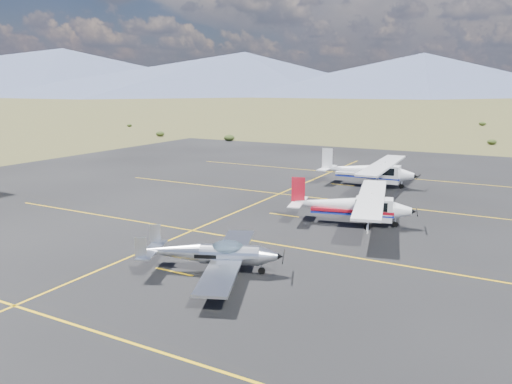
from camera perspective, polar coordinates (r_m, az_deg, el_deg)
The scene contains 5 objects.
ground at distance 23.26m, azimuth 1.94°, elevation -7.68°, with size 1600.00×1600.00×0.00m, color #383D1C.
apron at distance 29.40m, azimuth 8.11°, elevation -3.57°, with size 72.00×72.00×0.02m, color black.
aircraft_low_wing at distance 21.43m, azimuth -4.82°, elevation -7.06°, with size 6.02×7.97×1.77m.
aircraft_cessna at distance 29.15m, azimuth 10.96°, elevation -1.45°, with size 6.64×10.33×2.61m.
aircraft_plain at distance 40.73m, azimuth 12.72°, elevation 2.42°, with size 6.71×11.20×2.84m.
Camera 1 is at (9.81, -19.58, 7.83)m, focal length 35.00 mm.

